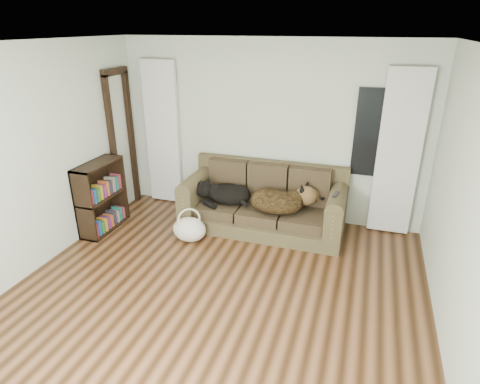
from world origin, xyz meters
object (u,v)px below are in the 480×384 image
(sofa, at_px, (263,199))
(dog_shepherd, at_px, (280,202))
(dog_black_lab, at_px, (226,194))
(tote_bag, at_px, (190,230))
(bookshelf, at_px, (101,197))

(sofa, relative_size, dog_shepherd, 2.98)
(dog_black_lab, distance_m, tote_bag, 0.76)
(dog_shepherd, bearing_deg, bookshelf, 13.80)
(sofa, distance_m, bookshelf, 2.28)
(dog_shepherd, height_order, bookshelf, bookshelf)
(sofa, xyz_separation_m, bookshelf, (-2.16, -0.73, 0.05))
(sofa, xyz_separation_m, tote_bag, (-0.85, -0.67, -0.29))
(dog_black_lab, height_order, bookshelf, bookshelf)
(tote_bag, height_order, bookshelf, bookshelf)
(dog_black_lab, xyz_separation_m, bookshelf, (-1.62, -0.68, 0.02))
(dog_shepherd, bearing_deg, sofa, -21.75)
(bookshelf, bearing_deg, tote_bag, 0.86)
(dog_shepherd, distance_m, bookshelf, 2.51)
(dog_black_lab, height_order, dog_shepherd, dog_shepherd)
(dog_black_lab, bearing_deg, tote_bag, -110.36)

